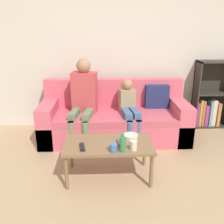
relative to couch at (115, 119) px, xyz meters
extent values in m
plane|color=tan|center=(-0.06, -1.75, -0.29)|extent=(22.00, 22.00, 0.00)
cube|color=beige|center=(-0.06, 0.57, 1.01)|extent=(12.00, 0.06, 2.60)
cube|color=#DB5B70|center=(-0.01, -0.04, -0.13)|extent=(2.18, 0.85, 0.33)
cube|color=#C95467|center=(-0.01, -0.13, 0.09)|extent=(1.74, 0.67, 0.10)
cube|color=#DB5B70|center=(-0.01, 0.29, 0.35)|extent=(2.18, 0.18, 0.44)
cube|color=#DB5B70|center=(-0.99, -0.04, 0.00)|extent=(0.22, 0.85, 0.59)
cube|color=#DB5B70|center=(0.97, -0.04, 0.00)|extent=(0.22, 0.85, 0.59)
cube|color=navy|center=(0.66, 0.14, 0.32)|extent=(0.36, 0.12, 0.36)
cube|color=#332D28|center=(1.37, 0.39, 0.27)|extent=(0.02, 0.28, 1.12)
cube|color=#332D28|center=(1.66, 0.52, 0.27)|extent=(0.61, 0.02, 1.12)
cube|color=#332D28|center=(1.66, 0.39, -0.28)|extent=(0.61, 0.28, 0.02)
cube|color=#332D28|center=(1.66, 0.39, 0.29)|extent=(0.56, 0.28, 0.02)
cube|color=#332D28|center=(1.66, 0.39, 0.82)|extent=(0.61, 0.28, 0.02)
cube|color=#993D84|center=(1.41, 0.38, -0.06)|extent=(0.06, 0.16, 0.41)
cube|color=gold|center=(1.46, 0.38, -0.04)|extent=(0.04, 0.17, 0.45)
cube|color=#B77542|center=(1.51, 0.38, -0.04)|extent=(0.04, 0.16, 0.44)
cube|color=#993D84|center=(1.57, 0.38, -0.09)|extent=(0.06, 0.18, 0.36)
cube|color=#6699A8|center=(1.63, 0.39, -0.05)|extent=(0.04, 0.24, 0.44)
cube|color=beige|center=(1.69, 0.38, -0.04)|extent=(0.07, 0.16, 0.45)
cube|color=#B77542|center=(1.76, 0.39, -0.07)|extent=(0.05, 0.23, 0.40)
cylinder|color=brown|center=(-0.58, -1.31, -0.09)|extent=(0.04, 0.04, 0.39)
cylinder|color=brown|center=(0.32, -1.31, -0.09)|extent=(0.04, 0.04, 0.39)
cylinder|color=brown|center=(-0.58, -0.86, -0.09)|extent=(0.04, 0.04, 0.39)
cylinder|color=brown|center=(0.32, -0.86, -0.09)|extent=(0.04, 0.04, 0.39)
cube|color=brown|center=(-0.13, -1.08, 0.12)|extent=(0.98, 0.53, 0.03)
cylinder|color=#66845B|center=(-0.62, -0.43, -0.08)|extent=(0.10, 0.10, 0.43)
cylinder|color=#66845B|center=(-0.43, -0.46, -0.08)|extent=(0.10, 0.10, 0.43)
cube|color=#66845B|center=(-0.59, -0.21, 0.18)|extent=(0.16, 0.38, 0.09)
cube|color=#66845B|center=(-0.39, -0.24, 0.18)|extent=(0.16, 0.38, 0.09)
cube|color=#C6474C|center=(-0.45, 0.00, 0.43)|extent=(0.39, 0.26, 0.59)
sphere|color=#A87A5B|center=(-0.45, 0.00, 0.82)|extent=(0.20, 0.20, 0.20)
cylinder|color=#476693|center=(0.18, -0.45, -0.08)|extent=(0.10, 0.10, 0.43)
cylinder|color=#476693|center=(0.30, -0.43, -0.08)|extent=(0.10, 0.10, 0.43)
cube|color=#476693|center=(0.15, -0.23, 0.18)|extent=(0.15, 0.38, 0.09)
cube|color=#476693|center=(0.27, -0.21, 0.18)|extent=(0.15, 0.38, 0.09)
cube|color=#9E8966|center=(0.18, 0.01, 0.30)|extent=(0.25, 0.23, 0.34)
sphere|color=#A87A5B|center=(0.18, 0.01, 0.54)|extent=(0.16, 0.16, 0.16)
cylinder|color=#3D70B2|center=(-0.08, -1.27, 0.17)|extent=(0.08, 0.08, 0.09)
cylinder|color=silver|center=(0.13, -1.25, 0.18)|extent=(0.07, 0.07, 0.10)
cube|color=#47474C|center=(0.00, -1.11, 0.14)|extent=(0.07, 0.17, 0.02)
cube|color=black|center=(-0.41, -1.18, 0.14)|extent=(0.07, 0.18, 0.02)
cylinder|color=beige|center=(0.13, -0.96, 0.15)|extent=(0.17, 0.17, 0.05)
cylinder|color=#33844C|center=(0.01, -1.27, 0.21)|extent=(0.06, 0.06, 0.16)
cylinder|color=#33844C|center=(0.01, -1.27, 0.31)|extent=(0.03, 0.03, 0.04)
camera|label=1|loc=(-0.19, -3.57, 1.37)|focal=40.00mm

